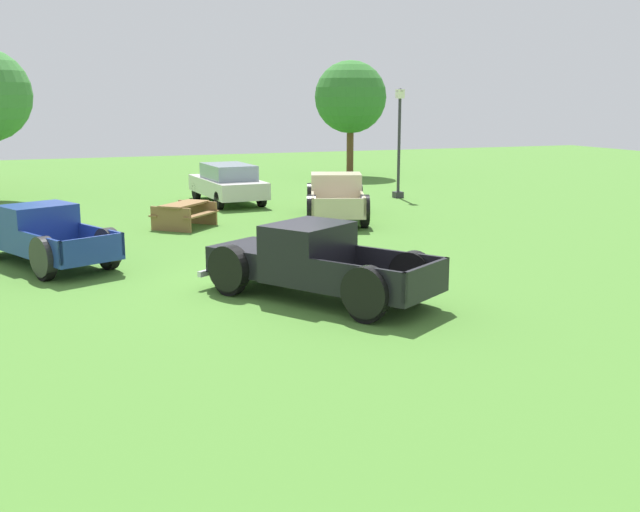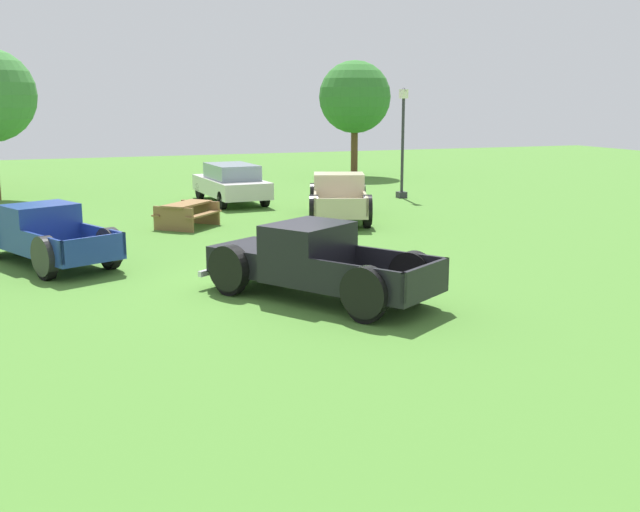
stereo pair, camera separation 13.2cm
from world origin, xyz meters
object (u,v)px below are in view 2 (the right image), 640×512
(sedan_distant_a, at_px, (231,183))
(trash_can, at_px, (324,191))
(pickup_truck_behind_left, at_px, (40,235))
(pickup_truck_foreground, at_px, (306,262))
(picnic_table, at_px, (187,212))
(pickup_truck_behind_right, at_px, (339,197))
(lamp_post_far, at_px, (403,141))
(oak_tree_east, at_px, (355,97))

(sedan_distant_a, relative_size, trash_can, 4.92)
(pickup_truck_behind_left, distance_m, sedan_distant_a, 11.54)
(pickup_truck_foreground, bearing_deg, trash_can, 67.55)
(pickup_truck_foreground, xyz_separation_m, pickup_truck_behind_left, (-5.03, 5.53, -0.03))
(pickup_truck_foreground, height_order, trash_can, pickup_truck_foreground)
(pickup_truck_foreground, distance_m, trash_can, 14.25)
(picnic_table, bearing_deg, pickup_truck_behind_right, 0.98)
(pickup_truck_behind_right, height_order, lamp_post_far, lamp_post_far)
(pickup_truck_behind_left, xyz_separation_m, oak_tree_east, (15.80, 17.11, 3.37))
(lamp_post_far, bearing_deg, sedan_distant_a, 172.47)
(pickup_truck_foreground, height_order, oak_tree_east, oak_tree_east)
(pickup_truck_foreground, xyz_separation_m, pickup_truck_behind_right, (4.60, 9.57, -0.00))
(sedan_distant_a, distance_m, picnic_table, 5.80)
(pickup_truck_behind_left, distance_m, picnic_table, 5.93)
(lamp_post_far, xyz_separation_m, picnic_table, (-9.66, -4.19, -1.83))
(pickup_truck_foreground, bearing_deg, oak_tree_east, 64.56)
(pickup_truck_behind_right, xyz_separation_m, lamp_post_far, (4.46, 4.11, 1.59))
(pickup_truck_foreground, bearing_deg, lamp_post_far, 56.49)
(pickup_truck_behind_left, height_order, picnic_table, pickup_truck_behind_left)
(picnic_table, relative_size, trash_can, 2.45)
(lamp_post_far, relative_size, picnic_table, 1.91)
(lamp_post_far, relative_size, oak_tree_east, 0.75)
(sedan_distant_a, xyz_separation_m, oak_tree_east, (8.65, 8.05, 3.27))
(sedan_distant_a, bearing_deg, pickup_truck_foreground, -98.25)
(trash_can, bearing_deg, pickup_truck_behind_left, -143.90)
(pickup_truck_behind_right, relative_size, lamp_post_far, 1.20)
(oak_tree_east, bearing_deg, lamp_post_far, -100.82)
(pickup_truck_behind_right, bearing_deg, pickup_truck_behind_left, -157.25)
(pickup_truck_behind_left, bearing_deg, picnic_table, 41.76)
(pickup_truck_behind_right, height_order, picnic_table, pickup_truck_behind_right)
(pickup_truck_behind_right, relative_size, sedan_distant_a, 1.14)
(pickup_truck_behind_left, xyz_separation_m, trash_can, (10.47, 7.63, -0.22))
(pickup_truck_behind_left, height_order, pickup_truck_behind_right, pickup_truck_behind_right)
(pickup_truck_behind_right, xyz_separation_m, trash_can, (0.84, 3.60, -0.25))
(trash_can, height_order, oak_tree_east, oak_tree_east)
(picnic_table, height_order, trash_can, trash_can)
(lamp_post_far, xyz_separation_m, oak_tree_east, (1.71, 8.96, 1.75))
(picnic_table, bearing_deg, oak_tree_east, 49.16)
(lamp_post_far, bearing_deg, pickup_truck_behind_right, -137.35)
(sedan_distant_a, xyz_separation_m, picnic_table, (-2.72, -5.11, -0.31))
(pickup_truck_foreground, bearing_deg, pickup_truck_behind_left, 132.26)
(picnic_table, xyz_separation_m, trash_can, (6.05, 3.69, -0.01))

